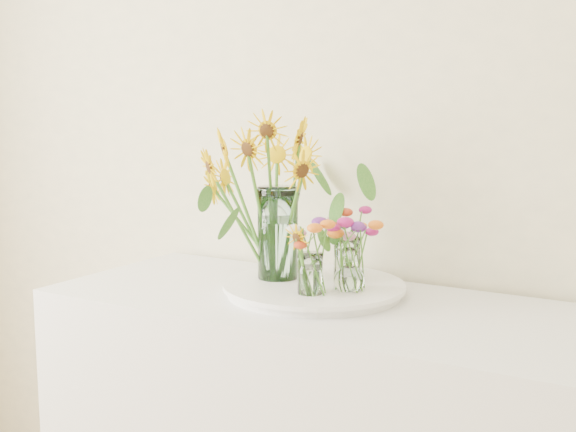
% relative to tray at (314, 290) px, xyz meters
% --- Properties ---
extents(tray, '(0.46, 0.46, 0.02)m').
position_rel_tray_xyz_m(tray, '(0.00, 0.00, 0.00)').
color(tray, white).
rests_on(tray, counter).
extents(mason_jar, '(0.11, 0.11, 0.26)m').
position_rel_tray_xyz_m(mason_jar, '(-0.11, 0.00, 0.14)').
color(mason_jar, silver).
rests_on(mason_jar, tray).
extents(sunflower_bouquet, '(0.72, 0.72, 0.46)m').
position_rel_tray_xyz_m(sunflower_bouquet, '(-0.11, 0.00, 0.24)').
color(sunflower_bouquet, '#EDBF04').
rests_on(sunflower_bouquet, tray).
extents(small_vase_a, '(0.07, 0.07, 0.11)m').
position_rel_tray_xyz_m(small_vase_a, '(0.04, -0.10, 0.07)').
color(small_vase_a, white).
rests_on(small_vase_a, tray).
extents(wildflower_posy_a, '(0.19, 0.19, 0.20)m').
position_rel_tray_xyz_m(wildflower_posy_a, '(0.04, -0.10, 0.11)').
color(wildflower_posy_a, orange).
rests_on(wildflower_posy_a, tray).
extents(small_vase_b, '(0.10, 0.10, 0.11)m').
position_rel_tray_xyz_m(small_vase_b, '(0.11, -0.02, 0.07)').
color(small_vase_b, white).
rests_on(small_vase_b, tray).
extents(wildflower_posy_b, '(0.20, 0.20, 0.20)m').
position_rel_tray_xyz_m(wildflower_posy_b, '(0.11, -0.02, 0.11)').
color(wildflower_posy_b, orange).
rests_on(wildflower_posy_b, tray).
extents(small_vase_c, '(0.08, 0.08, 0.12)m').
position_rel_tray_xyz_m(small_vase_c, '(0.06, 0.08, 0.07)').
color(small_vase_c, white).
rests_on(small_vase_c, tray).
extents(wildflower_posy_c, '(0.18, 0.18, 0.21)m').
position_rel_tray_xyz_m(wildflower_posy_c, '(0.06, 0.08, 0.12)').
color(wildflower_posy_c, orange).
rests_on(wildflower_posy_c, tray).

